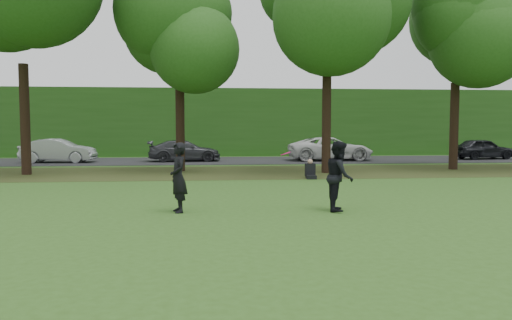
{
  "coord_description": "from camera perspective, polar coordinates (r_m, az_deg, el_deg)",
  "views": [
    {
      "loc": [
        -1.69,
        -11.09,
        2.28
      ],
      "look_at": [
        -0.31,
        2.93,
        1.3
      ],
      "focal_mm": 35.0,
      "sensor_mm": 36.0,
      "label": 1
    }
  ],
  "objects": [
    {
      "name": "ground",
      "position": [
        11.45,
        3.0,
        -7.52
      ],
      "size": [
        120.0,
        120.0,
        0.0
      ],
      "primitive_type": "plane",
      "color": "#2E5019",
      "rests_on": "ground"
    },
    {
      "name": "leaf_litter",
      "position": [
        24.26,
        -1.62,
        -1.4
      ],
      "size": [
        60.0,
        7.0,
        0.01
      ],
      "primitive_type": "cube",
      "color": "#3E3416",
      "rests_on": "ground"
    },
    {
      "name": "street",
      "position": [
        32.21,
        -2.62,
        -0.05
      ],
      "size": [
        70.0,
        7.0,
        0.02
      ],
      "primitive_type": "cube",
      "color": "black",
      "rests_on": "ground"
    },
    {
      "name": "far_hedge",
      "position": [
        38.13,
        -3.11,
        4.32
      ],
      "size": [
        70.0,
        3.0,
        5.0
      ],
      "primitive_type": "cube",
      "color": "#225017",
      "rests_on": "ground"
    },
    {
      "name": "player_left",
      "position": [
        13.2,
        -8.86,
        -1.99
      ],
      "size": [
        0.61,
        0.77,
        1.84
      ],
      "primitive_type": "imported",
      "rotation": [
        0.0,
        0.0,
        -1.28
      ],
      "color": "black",
      "rests_on": "ground"
    },
    {
      "name": "player_right",
      "position": [
        13.47,
        9.53,
        -1.82
      ],
      "size": [
        0.91,
        1.05,
        1.87
      ],
      "primitive_type": "imported",
      "rotation": [
        0.0,
        0.0,
        1.32
      ],
      "color": "black",
      "rests_on": "ground"
    },
    {
      "name": "parked_cars",
      "position": [
        31.58,
        -3.8,
        1.18
      ],
      "size": [
        38.58,
        2.65,
        1.5
      ],
      "color": "black",
      "rests_on": "street"
    },
    {
      "name": "frisbee",
      "position": [
        13.15,
        3.4,
        0.74
      ],
      "size": [
        0.37,
        0.38,
        0.14
      ],
      "color": "#FD1580",
      "rests_on": "ground"
    },
    {
      "name": "seated_person",
      "position": [
        21.56,
        6.24,
        -1.28
      ],
      "size": [
        0.45,
        0.75,
        0.83
      ],
      "rotation": [
        0.0,
        0.0,
        -0.05
      ],
      "color": "black",
      "rests_on": "ground"
    },
    {
      "name": "tree_line",
      "position": [
        24.7,
        -2.47,
        17.01
      ],
      "size": [
        55.3,
        7.9,
        12.31
      ],
      "color": "black",
      "rests_on": "ground"
    }
  ]
}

